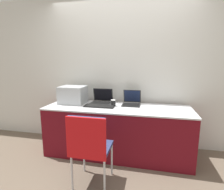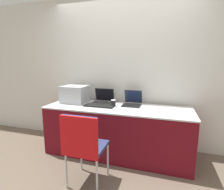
# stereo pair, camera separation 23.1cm
# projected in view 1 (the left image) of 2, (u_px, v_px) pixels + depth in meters

# --- Properties ---
(ground_plane) EXTENTS (14.00, 14.00, 0.00)m
(ground_plane) POSITION_uv_depth(u_px,v_px,m) (113.00, 165.00, 2.53)
(ground_plane) COLOR #6B5B4C
(wall_back) EXTENTS (8.00, 0.05, 2.60)m
(wall_back) POSITION_uv_depth(u_px,v_px,m) (122.00, 72.00, 3.07)
(wall_back) COLOR silver
(wall_back) RESTS_ON ground_plane
(table) EXTENTS (2.26, 0.73, 0.78)m
(table) POSITION_uv_depth(u_px,v_px,m) (117.00, 131.00, 2.80)
(table) COLOR maroon
(table) RESTS_ON ground_plane
(printer) EXTENTS (0.42, 0.35, 0.29)m
(printer) POSITION_uv_depth(u_px,v_px,m) (73.00, 94.00, 2.95)
(printer) COLOR #B2B7BC
(printer) RESTS_ON table
(laptop_left) EXTENTS (0.34, 0.28, 0.24)m
(laptop_left) POSITION_uv_depth(u_px,v_px,m) (102.00, 100.00, 2.98)
(laptop_left) COLOR black
(laptop_left) RESTS_ON table
(laptop_right) EXTENTS (0.29, 0.31, 0.23)m
(laptop_right) POSITION_uv_depth(u_px,v_px,m) (131.00, 102.00, 2.86)
(laptop_right) COLOR black
(laptop_right) RESTS_ON table
(external_keyboard) EXTENTS (0.47, 0.17, 0.02)m
(external_keyboard) POSITION_uv_depth(u_px,v_px,m) (99.00, 106.00, 2.74)
(external_keyboard) COLOR black
(external_keyboard) RESTS_ON table
(coffee_cup) EXTENTS (0.08, 0.08, 0.10)m
(coffee_cup) POSITION_uv_depth(u_px,v_px,m) (113.00, 103.00, 2.78)
(coffee_cup) COLOR black
(coffee_cup) RESTS_ON table
(chair) EXTENTS (0.44, 0.44, 0.91)m
(chair) POSITION_uv_depth(u_px,v_px,m) (89.00, 143.00, 1.96)
(chair) COLOR navy
(chair) RESTS_ON ground_plane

